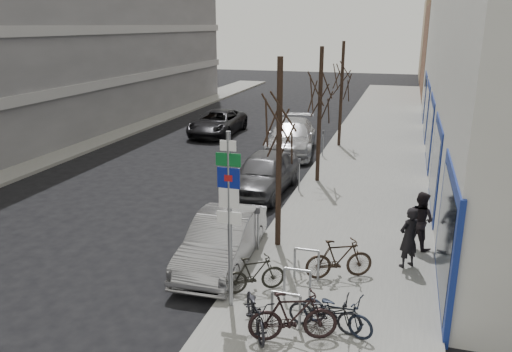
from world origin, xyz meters
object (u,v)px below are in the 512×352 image
Objects in this scene: tree_near at (280,110)px; bike_near_left at (256,309)px; meter_mid at (299,171)px; bike_mid_curb at (337,309)px; bike_far_inner at (339,258)px; parked_car_back at (291,137)px; bike_far_curb at (325,309)px; highway_sign_pole at (229,211)px; pedestrian_near at (409,237)px; lane_car at (218,123)px; meter_front at (258,224)px; bike_rack at (297,281)px; parked_car_front at (222,240)px; meter_back at (323,141)px; parked_car_mid at (264,173)px; bike_near_right at (293,316)px; tree_mid at (321,83)px; pedestrian_far at (420,220)px; bike_mid_inner at (254,274)px; tree_far at (342,69)px.

tree_near reaches higher than bike_near_left.
bike_mid_curb is at bearing -72.96° from meter_mid.
parked_car_back reaches higher than bike_far_inner.
bike_far_inner is at bearing 4.92° from bike_far_curb.
highway_sign_pole is at bearing 103.21° from bike_mid_curb.
highway_sign_pole reaches higher than pedestrian_near.
meter_mid is 0.81× the size of bike_far_curb.
pedestrian_near is at bearing -53.77° from lane_car.
pedestrian_near reaches higher than lane_car.
meter_mid is 0.77× the size of bike_near_left.
meter_front reaches higher than bike_far_inner.
bike_rack is 19.19m from lane_car.
pedestrian_near reaches higher than parked_car_front.
meter_back is 11.90m from parked_car_front.
parked_car_back is at bearing 105.51° from meter_mid.
bike_far_inner is 0.38× the size of parked_car_mid.
bike_mid_curb is at bearing -37.62° from parked_car_front.
bike_near_left is 0.35× the size of parked_car_mid.
bike_near_left is at bearing 60.95° from bike_near_right.
tree_mid is at bearing 90.00° from tree_near.
bike_far_curb is at bearing 106.77° from pedestrian_far.
bike_far_curb is (0.56, 0.57, -0.08)m from bike_near_right.
bike_mid_inner is 2.23m from bike_far_inner.
meter_back is 0.81× the size of bike_far_curb.
lane_car is at bearing 111.93° from highway_sign_pole.
meter_front is at bearing -90.00° from meter_mid.
tree_far reaches higher than parked_car_back.
pedestrian_near reaches higher than bike_far_curb.
tree_far is 13.88m from meter_front.
parked_car_mid is (-2.99, 7.70, 0.14)m from bike_rack.
bike_far_inner is at bearing -76.17° from tree_mid.
pedestrian_near reaches higher than bike_mid_curb.
highway_sign_pole reaches higher than bike_near_right.
meter_back is 0.83× the size of bike_mid_inner.
tree_mid is 3.49× the size of bike_far_curb.
tree_mid is at bearing -16.22° from pedestrian_far.
tree_near reaches higher than bike_mid_curb.
tree_near is 3.26m from meter_front.
parked_car_mid is 0.91× the size of lane_car.
pedestrian_far reaches higher than bike_near_left.
tree_far reaches higher than highway_sign_pole.
parked_car_front reaches higher than bike_near_right.
parked_car_front is at bearing -131.03° from tree_near.
tree_far reaches higher than parked_car_mid.
tree_far reaches higher than pedestrian_far.
parked_car_back is (-2.34, 14.08, 0.21)m from bike_mid_inner.
bike_far_inner reaches higher than bike_mid_curb.
meter_front is at bearing -91.91° from tree_far.
tree_mid is 4.33× the size of meter_mid.
bike_far_inner is at bearing -78.60° from meter_back.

